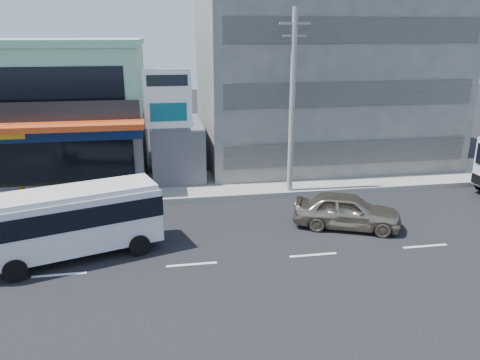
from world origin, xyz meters
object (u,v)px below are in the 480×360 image
Objects in this scene: utility_pole_near at (292,104)px; motorcycle_rider at (27,218)px; sedan at (347,211)px; concrete_building at (320,59)px; billboard at (168,106)px; shop_building at (46,113)px; satellite_dish at (177,124)px; minibus at (73,218)px.

motorcycle_rider is (-13.12, -3.20, -4.40)m from utility_pole_near.
motorcycle_rider is at bearing 105.58° from sedan.
concrete_building is at bearing 62.24° from utility_pole_near.
utility_pole_near is at bearing -15.48° from billboard.
concrete_building is 2.32× the size of billboard.
concrete_building is 8.79m from utility_pole_near.
shop_building is 15.50m from utility_pole_near.
satellite_dish is 10.24m from motorcycle_rider.
shop_building is 0.77× the size of concrete_building.
satellite_dish is at bearing 64.26° from minibus.
sedan is at bearing -48.70° from satellite_dish.
concrete_building reaches higher than satellite_dish.
utility_pole_near is 14.20m from motorcycle_rider.
utility_pole_near is at bearing -25.06° from shop_building.
billboard is at bearing -151.08° from concrete_building.
sedan is at bearing -101.63° from concrete_building.
shop_building is at bearing 154.94° from utility_pole_near.
satellite_dish is 2.31m from billboard.
concrete_building is at bearing 10.48° from sedan.
satellite_dish is 0.15× the size of utility_pole_near.
satellite_dish reaches higher than minibus.
concrete_building reaches higher than shop_building.
satellite_dish is 11.59m from sedan.
satellite_dish is 0.21× the size of minibus.
minibus is at bearing -74.63° from shop_building.
motorcycle_rider is (-6.62, -5.00, -4.18)m from billboard.
motorcycle_rider is (-2.54, 2.70, -0.95)m from minibus.
sedan is (1.44, -4.86, -4.32)m from utility_pole_near.
shop_building is at bearing 95.17° from motorcycle_rider.
utility_pole_near reaches higher than minibus.
concrete_building is at bearing 21.80° from satellite_dish.
billboard is 0.96× the size of minibus.
utility_pole_near reaches higher than sedan.
sedan is (15.44, -11.41, -3.16)m from shop_building.
shop_building is 13.11m from minibus.
utility_pole_near is 12.59m from minibus.
sedan is at bearing -36.47° from shop_building.
minibus is at bearing -115.74° from satellite_dish.
minibus is (-14.58, -13.50, -5.30)m from concrete_building.
utility_pole_near is 1.40× the size of minibus.
shop_building is 10.31m from motorcycle_rider.
utility_pole_near is at bearing -30.96° from satellite_dish.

